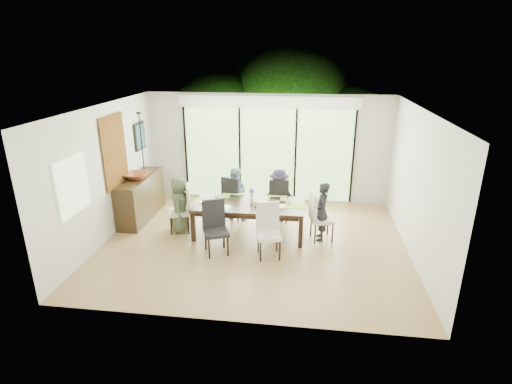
# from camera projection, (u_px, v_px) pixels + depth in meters

# --- Properties ---
(floor) EXTENTS (6.00, 5.00, 0.01)m
(floor) POSITION_uv_depth(u_px,v_px,m) (254.00, 243.00, 8.08)
(floor) COLOR brown
(floor) RESTS_ON ground
(ceiling) EXTENTS (6.00, 5.00, 0.01)m
(ceiling) POSITION_uv_depth(u_px,v_px,m) (254.00, 108.00, 7.16)
(ceiling) COLOR white
(ceiling) RESTS_ON wall_back
(wall_back) EXTENTS (6.00, 0.02, 2.70)m
(wall_back) POSITION_uv_depth(u_px,v_px,m) (268.00, 148.00, 9.96)
(wall_back) COLOR beige
(wall_back) RESTS_ON floor
(wall_front) EXTENTS (6.00, 0.02, 2.70)m
(wall_front) POSITION_uv_depth(u_px,v_px,m) (229.00, 237.00, 5.28)
(wall_front) COLOR silver
(wall_front) RESTS_ON floor
(wall_left) EXTENTS (0.02, 5.00, 2.70)m
(wall_left) POSITION_uv_depth(u_px,v_px,m) (106.00, 173.00, 7.99)
(wall_left) COLOR beige
(wall_left) RESTS_ON floor
(wall_right) EXTENTS (0.02, 5.00, 2.70)m
(wall_right) POSITION_uv_depth(u_px,v_px,m) (418.00, 186.00, 7.26)
(wall_right) COLOR silver
(wall_right) RESTS_ON floor
(glass_doors) EXTENTS (4.20, 0.02, 2.30)m
(glass_doors) POSITION_uv_depth(u_px,v_px,m) (267.00, 155.00, 9.98)
(glass_doors) COLOR #598C3F
(glass_doors) RESTS_ON wall_back
(blinds_header) EXTENTS (4.40, 0.06, 0.28)m
(blinds_header) POSITION_uv_depth(u_px,v_px,m) (268.00, 102.00, 9.53)
(blinds_header) COLOR white
(blinds_header) RESTS_ON wall_back
(mullion_a) EXTENTS (0.05, 0.04, 2.30)m
(mullion_a) POSITION_uv_depth(u_px,v_px,m) (186.00, 152.00, 10.23)
(mullion_a) COLOR black
(mullion_a) RESTS_ON wall_back
(mullion_b) EXTENTS (0.05, 0.04, 2.30)m
(mullion_b) POSITION_uv_depth(u_px,v_px,m) (240.00, 154.00, 10.05)
(mullion_b) COLOR black
(mullion_b) RESTS_ON wall_back
(mullion_c) EXTENTS (0.05, 0.04, 2.30)m
(mullion_c) POSITION_uv_depth(u_px,v_px,m) (296.00, 156.00, 9.88)
(mullion_c) COLOR black
(mullion_c) RESTS_ON wall_back
(mullion_d) EXTENTS (0.05, 0.04, 2.30)m
(mullion_d) POSITION_uv_depth(u_px,v_px,m) (353.00, 158.00, 9.71)
(mullion_d) COLOR black
(mullion_d) RESTS_ON wall_back
(side_window) EXTENTS (0.02, 0.90, 1.00)m
(side_window) POSITION_uv_depth(u_px,v_px,m) (73.00, 185.00, 6.82)
(side_window) COLOR #8CAD7F
(side_window) RESTS_ON wall_left
(deck) EXTENTS (6.00, 1.80, 0.10)m
(deck) POSITION_uv_depth(u_px,v_px,m) (270.00, 189.00, 11.27)
(deck) COLOR brown
(deck) RESTS_ON ground
(rail_top) EXTENTS (6.00, 0.08, 0.06)m
(rail_top) POSITION_uv_depth(u_px,v_px,m) (273.00, 161.00, 11.81)
(rail_top) COLOR brown
(rail_top) RESTS_ON deck
(foliage_left) EXTENTS (3.20, 3.20, 3.20)m
(foliage_left) POSITION_uv_depth(u_px,v_px,m) (220.00, 124.00, 12.66)
(foliage_left) COLOR #14380F
(foliage_left) RESTS_ON ground
(foliage_mid) EXTENTS (4.00, 4.00, 4.00)m
(foliage_mid) POSITION_uv_depth(u_px,v_px,m) (291.00, 111.00, 12.83)
(foliage_mid) COLOR #14380F
(foliage_mid) RESTS_ON ground
(foliage_right) EXTENTS (2.80, 2.80, 2.80)m
(foliage_right) POSITION_uv_depth(u_px,v_px,m) (348.00, 134.00, 12.05)
(foliage_right) COLOR #14380F
(foliage_right) RESTS_ON ground
(foliage_far) EXTENTS (3.60, 3.60, 3.60)m
(foliage_far) POSITION_uv_depth(u_px,v_px,m) (262.00, 113.00, 13.67)
(foliage_far) COLOR #14380F
(foliage_far) RESTS_ON ground
(table_top) EXTENTS (2.25, 1.03, 0.06)m
(table_top) POSITION_uv_depth(u_px,v_px,m) (249.00, 205.00, 8.19)
(table_top) COLOR black
(table_top) RESTS_ON floor
(table_apron) EXTENTS (2.07, 0.85, 0.09)m
(table_apron) POSITION_uv_depth(u_px,v_px,m) (249.00, 209.00, 8.22)
(table_apron) COLOR black
(table_apron) RESTS_ON floor
(table_leg_fl) EXTENTS (0.08, 0.08, 0.65)m
(table_leg_fl) POSITION_uv_depth(u_px,v_px,m) (193.00, 226.00, 8.04)
(table_leg_fl) COLOR black
(table_leg_fl) RESTS_ON floor
(table_leg_fr) EXTENTS (0.08, 0.08, 0.65)m
(table_leg_fr) POSITION_uv_depth(u_px,v_px,m) (301.00, 232.00, 7.78)
(table_leg_fr) COLOR black
(table_leg_fr) RESTS_ON floor
(table_leg_bl) EXTENTS (0.08, 0.08, 0.65)m
(table_leg_bl) POSITION_uv_depth(u_px,v_px,m) (204.00, 210.00, 8.85)
(table_leg_bl) COLOR black
(table_leg_bl) RESTS_ON floor
(table_leg_br) EXTENTS (0.08, 0.08, 0.65)m
(table_leg_br) POSITION_uv_depth(u_px,v_px,m) (302.00, 215.00, 8.58)
(table_leg_br) COLOR black
(table_leg_br) RESTS_ON floor
(chair_left_end) EXTENTS (0.53, 0.53, 1.03)m
(chair_left_end) POSITION_uv_depth(u_px,v_px,m) (179.00, 209.00, 8.43)
(chair_left_end) COLOR beige
(chair_left_end) RESTS_ON floor
(chair_right_end) EXTENTS (0.52, 0.52, 1.03)m
(chair_right_end) POSITION_uv_depth(u_px,v_px,m) (322.00, 216.00, 8.07)
(chair_right_end) COLOR beige
(chair_right_end) RESTS_ON floor
(chair_far_left) EXTENTS (0.56, 0.56, 1.03)m
(chair_far_left) POSITION_uv_depth(u_px,v_px,m) (235.00, 197.00, 9.10)
(chair_far_left) COLOR black
(chair_far_left) RESTS_ON floor
(chair_far_right) EXTENTS (0.46, 0.46, 1.03)m
(chair_far_right) POSITION_uv_depth(u_px,v_px,m) (279.00, 199.00, 8.97)
(chair_far_right) COLOR black
(chair_far_right) RESTS_ON floor
(chair_near_left) EXTENTS (0.57, 0.57, 1.03)m
(chair_near_left) POSITION_uv_depth(u_px,v_px,m) (216.00, 228.00, 7.50)
(chair_near_left) COLOR black
(chair_near_left) RESTS_ON floor
(chair_near_right) EXTENTS (0.52, 0.52, 1.03)m
(chair_near_right) POSITION_uv_depth(u_px,v_px,m) (269.00, 231.00, 7.38)
(chair_near_right) COLOR silver
(chair_near_right) RESTS_ON floor
(person_left_end) EXTENTS (0.40, 0.59, 1.21)m
(person_left_end) POSITION_uv_depth(u_px,v_px,m) (180.00, 205.00, 8.40)
(person_left_end) COLOR #404F35
(person_left_end) RESTS_ON floor
(person_right_end) EXTENTS (0.38, 0.58, 1.21)m
(person_right_end) POSITION_uv_depth(u_px,v_px,m) (322.00, 212.00, 8.04)
(person_right_end) COLOR black
(person_right_end) RESTS_ON floor
(person_far_left) EXTENTS (0.60, 0.41, 1.21)m
(person_far_left) POSITION_uv_depth(u_px,v_px,m) (235.00, 193.00, 9.05)
(person_far_left) COLOR #7C9AB4
(person_far_left) RESTS_ON floor
(person_far_right) EXTENTS (0.62, 0.45, 1.21)m
(person_far_right) POSITION_uv_depth(u_px,v_px,m) (279.00, 195.00, 8.93)
(person_far_right) COLOR #241D2C
(person_far_right) RESTS_ON floor
(placemat_left) EXTENTS (0.41, 0.30, 0.01)m
(placemat_left) POSITION_uv_depth(u_px,v_px,m) (204.00, 201.00, 8.30)
(placemat_left) COLOR #7CA33A
(placemat_left) RESTS_ON table_top
(placemat_right) EXTENTS (0.41, 0.30, 0.01)m
(placemat_right) POSITION_uv_depth(u_px,v_px,m) (295.00, 206.00, 8.07)
(placemat_right) COLOR #97AA3C
(placemat_right) RESTS_ON table_top
(placemat_far_l) EXTENTS (0.41, 0.30, 0.01)m
(placemat_far_l) POSITION_uv_depth(u_px,v_px,m) (231.00, 196.00, 8.61)
(placemat_far_l) COLOR #6B9F39
(placemat_far_l) RESTS_ON table_top
(placemat_far_r) EXTENTS (0.41, 0.30, 0.01)m
(placemat_far_r) POSITION_uv_depth(u_px,v_px,m) (277.00, 198.00, 8.49)
(placemat_far_r) COLOR #93B440
(placemat_far_r) RESTS_ON table_top
(placemat_paper) EXTENTS (0.41, 0.30, 0.01)m
(placemat_paper) POSITION_uv_depth(u_px,v_px,m) (220.00, 208.00, 7.97)
(placemat_paper) COLOR white
(placemat_paper) RESTS_ON table_top
(tablet_far_l) EXTENTS (0.24, 0.17, 0.01)m
(tablet_far_l) POSITION_uv_depth(u_px,v_px,m) (235.00, 196.00, 8.55)
(tablet_far_l) COLOR black
(tablet_far_l) RESTS_ON table_top
(tablet_far_r) EXTENTS (0.23, 0.16, 0.01)m
(tablet_far_r) POSITION_uv_depth(u_px,v_px,m) (275.00, 198.00, 8.45)
(tablet_far_r) COLOR black
(tablet_far_r) RESTS_ON table_top
(papers) EXTENTS (0.28, 0.21, 0.00)m
(papers) POSITION_uv_depth(u_px,v_px,m) (283.00, 206.00, 8.05)
(papers) COLOR white
(papers) RESTS_ON table_top
(platter_base) EXTENTS (0.24, 0.24, 0.02)m
(platter_base) POSITION_uv_depth(u_px,v_px,m) (220.00, 207.00, 7.97)
(platter_base) COLOR white
(platter_base) RESTS_ON table_top
(platter_snacks) EXTENTS (0.19, 0.19, 0.01)m
(platter_snacks) POSITION_uv_depth(u_px,v_px,m) (220.00, 206.00, 7.96)
(platter_snacks) COLOR orange
(platter_snacks) RESTS_ON table_top
(vase) EXTENTS (0.08, 0.08, 0.11)m
(vase) POSITION_uv_depth(u_px,v_px,m) (252.00, 200.00, 8.21)
(vase) COLOR silver
(vase) RESTS_ON table_top
(hyacinth_stems) EXTENTS (0.04, 0.04, 0.15)m
(hyacinth_stems) POSITION_uv_depth(u_px,v_px,m) (252.00, 195.00, 8.17)
(hyacinth_stems) COLOR #337226
(hyacinth_stems) RESTS_ON table_top
(hyacinth_blooms) EXTENTS (0.10, 0.10, 0.10)m
(hyacinth_blooms) POSITION_uv_depth(u_px,v_px,m) (252.00, 191.00, 8.14)
(hyacinth_blooms) COLOR #5C4CC0
(hyacinth_blooms) RESTS_ON table_top
(laptop) EXTENTS (0.33, 0.23, 0.02)m
(laptop) POSITION_uv_depth(u_px,v_px,m) (207.00, 203.00, 8.19)
(laptop) COLOR silver
(laptop) RESTS_ON table_top
(cup_a) EXTENTS (0.14, 0.14, 0.09)m
(cup_a) POSITION_uv_depth(u_px,v_px,m) (217.00, 197.00, 8.39)
(cup_a) COLOR white
(cup_a) RESTS_ON table_top
(cup_b) EXTENTS (0.13, 0.13, 0.09)m
(cup_b) POSITION_uv_depth(u_px,v_px,m) (256.00, 204.00, 8.06)
(cup_b) COLOR white
(cup_b) RESTS_ON table_top
(cup_c) EXTENTS (0.16, 0.16, 0.09)m
(cup_c) POSITION_uv_depth(u_px,v_px,m) (288.00, 202.00, 8.16)
(cup_c) COLOR white
(cup_c) RESTS_ON table_top
(book) EXTENTS (0.22, 0.25, 0.02)m
(book) POSITION_uv_depth(u_px,v_px,m) (261.00, 203.00, 8.20)
(book) COLOR white
(book) RESTS_ON table_top
(sideboard) EXTENTS (0.49, 1.74, 0.98)m
(sideboard) POSITION_uv_depth(u_px,v_px,m) (141.00, 197.00, 9.13)
(sideboard) COLOR black
(sideboard) RESTS_ON floor
(bowl) EXTENTS (0.52, 0.52, 0.13)m
(bowl) POSITION_uv_depth(u_px,v_px,m) (136.00, 176.00, 8.85)
(bowl) COLOR brown
(bowl) RESTS_ON sideboard
(candlestick_base) EXTENTS (0.11, 0.11, 0.04)m
(candlestick_base) POSITION_uv_depth(u_px,v_px,m) (144.00, 172.00, 9.28)
(candlestick_base) COLOR black
(candlestick_base) RESTS_ON sideboard
(candlestick_shaft) EXTENTS (0.03, 0.03, 1.36)m
(candlestick_shaft) POSITION_uv_depth(u_px,v_px,m) (142.00, 143.00, 9.05)
(candlestick_shaft) COLOR black
(candlestick_shaft) RESTS_ON sideboard
(candlestick_pan) EXTENTS (0.11, 0.11, 0.03)m
(candlestick_pan) POSITION_uv_depth(u_px,v_px,m) (139.00, 113.00, 8.82)
(candlestick_pan) COLOR black
(candlestick_pan) RESTS_ON sideboard
(candle) EXTENTS (0.04, 0.04, 0.11)m
(candle) POSITION_uv_depth(u_px,v_px,m) (138.00, 110.00, 8.80)
(candle) COLOR silver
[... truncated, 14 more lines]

